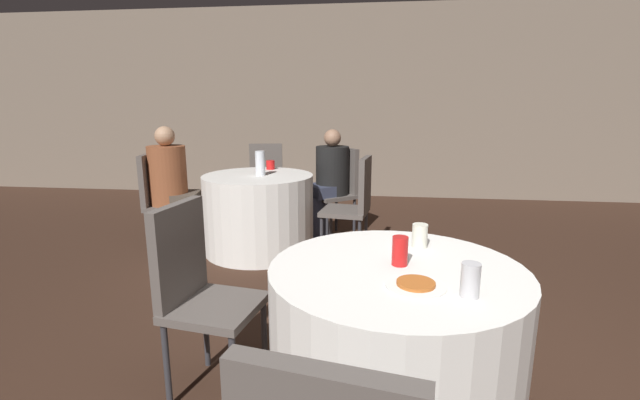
# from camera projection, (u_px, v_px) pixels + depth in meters

# --- Properties ---
(wall_back) EXTENTS (16.00, 0.06, 2.80)m
(wall_back) POSITION_uv_depth(u_px,v_px,m) (387.00, 104.00, 6.34)
(wall_back) COLOR #7A6B5B
(wall_back) RESTS_ON ground_plane
(table_near) EXTENTS (1.06, 1.06, 0.74)m
(table_near) POSITION_uv_depth(u_px,v_px,m) (394.00, 349.00, 1.83)
(table_near) COLOR white
(table_near) RESTS_ON ground_plane
(table_far) EXTENTS (1.04, 1.04, 0.74)m
(table_far) POSITION_uv_depth(u_px,v_px,m) (259.00, 213.00, 4.10)
(table_far) COLOR white
(table_far) RESTS_ON ground_plane
(chair_near_west) EXTENTS (0.46, 0.46, 0.95)m
(chair_near_west) POSITION_uv_depth(u_px,v_px,m) (197.00, 282.00, 2.04)
(chair_near_west) COLOR #59514C
(chair_near_west) RESTS_ON ground_plane
(chair_far_north) EXTENTS (0.46, 0.47, 0.95)m
(chair_far_north) POSITION_uv_depth(u_px,v_px,m) (266.00, 177.00, 4.97)
(chair_far_north) COLOR #59514C
(chair_far_north) RESTS_ON ground_plane
(chair_far_east) EXTENTS (0.46, 0.45, 0.95)m
(chair_far_east) POSITION_uv_depth(u_px,v_px,m) (355.00, 199.00, 3.81)
(chair_far_east) COLOR #59514C
(chair_far_east) RESTS_ON ground_plane
(chair_far_west) EXTENTS (0.46, 0.45, 0.95)m
(chair_far_west) POSITION_uv_depth(u_px,v_px,m) (159.00, 194.00, 4.04)
(chair_far_west) COLOR #59514C
(chair_far_west) RESTS_ON ground_plane
(chair_far_northeast) EXTENTS (0.56, 0.56, 0.95)m
(chair_far_northeast) POSITION_uv_depth(u_px,v_px,m) (340.00, 184.00, 4.54)
(chair_far_northeast) COLOR #59514C
(chair_far_northeast) RESTS_ON ground_plane
(person_black_shirt) EXTENTS (0.48, 0.47, 1.15)m
(person_black_shirt) POSITION_uv_depth(u_px,v_px,m) (327.00, 184.00, 4.45)
(person_black_shirt) COLOR #33384C
(person_black_shirt) RESTS_ON ground_plane
(person_floral_shirt) EXTENTS (0.51, 0.37, 1.20)m
(person_floral_shirt) POSITION_uv_depth(u_px,v_px,m) (176.00, 189.00, 4.03)
(person_floral_shirt) COLOR #4C4238
(person_floral_shirt) RESTS_ON ground_plane
(pizza_plate_near) EXTENTS (0.22, 0.22, 0.02)m
(pizza_plate_near) POSITION_uv_depth(u_px,v_px,m) (416.00, 285.00, 1.57)
(pizza_plate_near) COLOR white
(pizza_plate_near) RESTS_ON table_near
(soda_can_silver) EXTENTS (0.07, 0.07, 0.12)m
(soda_can_silver) POSITION_uv_depth(u_px,v_px,m) (470.00, 280.00, 1.47)
(soda_can_silver) COLOR silver
(soda_can_silver) RESTS_ON table_near
(soda_can_red) EXTENTS (0.07, 0.07, 0.12)m
(soda_can_red) POSITION_uv_depth(u_px,v_px,m) (400.00, 251.00, 1.76)
(soda_can_red) COLOR red
(soda_can_red) RESTS_ON table_near
(cup_near) EXTENTS (0.07, 0.07, 0.11)m
(cup_near) POSITION_uv_depth(u_px,v_px,m) (420.00, 236.00, 1.99)
(cup_near) COLOR silver
(cup_near) RESTS_ON table_near
(bottle_far) EXTENTS (0.09, 0.09, 0.23)m
(bottle_far) POSITION_uv_depth(u_px,v_px,m) (260.00, 163.00, 3.96)
(bottle_far) COLOR silver
(bottle_far) RESTS_ON table_far
(cup_far) EXTENTS (0.09, 0.09, 0.09)m
(cup_far) POSITION_uv_depth(u_px,v_px,m) (270.00, 165.00, 4.36)
(cup_far) COLOR red
(cup_far) RESTS_ON table_far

